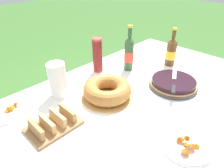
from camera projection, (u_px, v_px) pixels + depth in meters
ground_plane at (138, 158)px, 1.66m from camera, size 16.00×16.00×0.00m
garden_table at (144, 98)px, 1.34m from camera, size 1.79×1.17×0.66m
tablecloth at (145, 93)px, 1.32m from camera, size 1.80×1.18×0.10m
berry_tart at (173, 83)px, 1.35m from camera, size 0.32×0.32×0.06m
serving_knife at (174, 81)px, 1.31m from camera, size 0.34×0.19×0.01m
bundt_cake at (107, 90)px, 1.24m from camera, size 0.33×0.33×0.10m
cup_stack at (98, 55)px, 1.49m from camera, size 0.07×0.07×0.27m
cider_bottle_green at (129, 53)px, 1.51m from camera, size 0.07×0.07×0.35m
cider_bottle_amber at (171, 52)px, 1.59m from camera, size 0.08×0.08×0.31m
snack_plate_near at (186, 145)px, 0.92m from camera, size 0.23×0.23×0.06m
snack_plate_left at (9, 111)px, 1.13m from camera, size 0.23×0.23×0.05m
paper_towel_roll at (58, 80)px, 1.22m from camera, size 0.11×0.11×0.22m
bread_board at (53, 124)px, 1.02m from camera, size 0.26×0.18×0.07m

